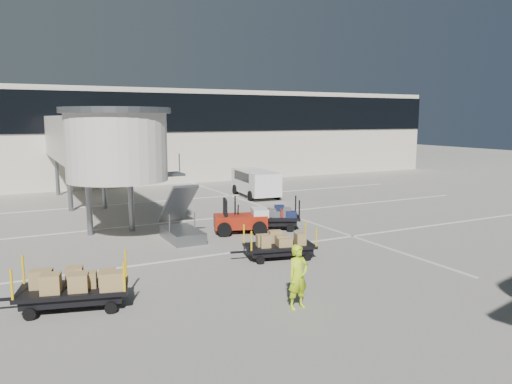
% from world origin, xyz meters
% --- Properties ---
extents(ground, '(140.00, 140.00, 0.00)m').
position_xyz_m(ground, '(0.00, 0.00, 0.00)').
color(ground, '#A29C90').
rests_on(ground, ground).
extents(lane_markings, '(40.00, 30.00, 0.02)m').
position_xyz_m(lane_markings, '(-0.67, 9.33, 0.01)').
color(lane_markings, silver).
rests_on(lane_markings, ground).
extents(terminal, '(64.00, 12.11, 15.20)m').
position_xyz_m(terminal, '(-0.35, 29.94, 4.11)').
color(terminal, beige).
rests_on(terminal, ground).
extents(jet_bridge, '(5.70, 20.40, 6.03)m').
position_xyz_m(jet_bridge, '(-3.97, 12.26, 4.28)').
color(jet_bridge, beige).
rests_on(jet_bridge, ground).
extents(baggage_tug, '(2.83, 2.29, 1.69)m').
position_xyz_m(baggage_tug, '(1.67, 5.08, 0.61)').
color(baggage_tug, maroon).
rests_on(baggage_tug, ground).
extents(suitcase_cart, '(4.03, 2.87, 1.58)m').
position_xyz_m(suitcase_cart, '(3.19, 5.29, 0.59)').
color(suitcase_cart, black).
rests_on(suitcase_cart, ground).
extents(box_cart_near, '(3.46, 1.94, 1.33)m').
position_xyz_m(box_cart_near, '(1.09, 0.41, 0.50)').
color(box_cart_near, black).
rests_on(box_cart_near, ground).
extents(box_cart_far, '(3.91, 2.28, 1.50)m').
position_xyz_m(box_cart_far, '(-6.87, -1.47, 0.59)').
color(box_cart_far, black).
rests_on(box_cart_far, ground).
extents(ground_worker, '(0.75, 0.55, 1.93)m').
position_xyz_m(ground_worker, '(-1.10, -4.47, 0.96)').
color(ground_worker, '#ADD616').
rests_on(ground_worker, ground).
extents(minivan, '(2.61, 5.11, 1.86)m').
position_xyz_m(minivan, '(7.46, 14.96, 1.12)').
color(minivan, silver).
rests_on(minivan, ground).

